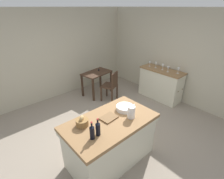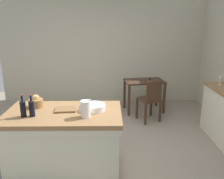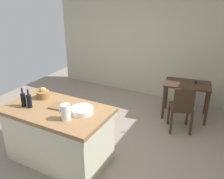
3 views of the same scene
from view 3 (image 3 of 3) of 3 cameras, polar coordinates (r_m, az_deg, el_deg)
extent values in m
plane|color=gray|center=(4.13, -2.37, -14.17)|extent=(6.76, 6.76, 0.00)
cube|color=#B2AA93|center=(5.81, 10.51, 10.77)|extent=(5.32, 0.12, 2.60)
cube|color=olive|center=(3.57, -13.29, -4.94)|extent=(1.58, 0.91, 0.06)
cube|color=beige|center=(3.60, -13.19, -5.93)|extent=(1.56, 0.89, 0.08)
cube|color=beige|center=(3.80, -12.67, -10.90)|extent=(1.50, 0.83, 0.83)
cube|color=#3D281C|center=(5.01, 17.81, 1.24)|extent=(0.97, 0.69, 0.04)
cube|color=#3D281C|center=(4.95, 12.37, -3.18)|extent=(0.06, 0.06, 0.71)
cube|color=#3D281C|center=(4.94, 21.93, -4.43)|extent=(0.06, 0.06, 0.71)
cube|color=#3D281C|center=(5.39, 13.08, -0.99)|extent=(0.06, 0.06, 0.71)
cube|color=#3D281C|center=(5.39, 21.84, -2.13)|extent=(0.06, 0.06, 0.71)
cylinder|color=black|center=(5.04, 19.59, 1.67)|extent=(0.04, 0.04, 0.05)
cube|color=#3D281C|center=(4.59, 16.33, -4.12)|extent=(0.52, 0.52, 0.04)
cube|color=#3D281C|center=(4.33, 17.07, -2.47)|extent=(0.35, 0.17, 0.42)
cube|color=#3D281C|center=(4.89, 17.72, -5.82)|extent=(0.05, 0.05, 0.46)
cube|color=#3D281C|center=(4.82, 13.53, -5.74)|extent=(0.05, 0.05, 0.46)
cube|color=#3D281C|center=(4.59, 18.59, -7.97)|extent=(0.05, 0.05, 0.46)
cube|color=#3D281C|center=(4.52, 14.10, -7.93)|extent=(0.05, 0.05, 0.46)
cylinder|color=white|center=(3.20, -11.10, -5.37)|extent=(0.13, 0.13, 0.22)
cone|color=white|center=(3.11, -10.41, -3.70)|extent=(0.07, 0.04, 0.06)
torus|color=white|center=(3.24, -12.16, -4.88)|extent=(0.02, 0.10, 0.10)
cylinder|color=white|center=(3.35, -7.27, -5.04)|extent=(0.32, 0.32, 0.08)
cylinder|color=olive|center=(3.93, -16.30, -1.19)|extent=(0.20, 0.20, 0.11)
ellipsoid|color=tan|center=(3.90, -16.43, -0.15)|extent=(0.13, 0.11, 0.10)
cube|color=brown|center=(3.58, -12.47, -4.04)|extent=(0.30, 0.24, 0.02)
cylinder|color=black|center=(3.66, -19.38, -2.70)|extent=(0.07, 0.07, 0.20)
cone|color=black|center=(3.62, -19.61, -1.12)|extent=(0.07, 0.07, 0.02)
cylinder|color=black|center=(3.60, -19.70, -0.44)|extent=(0.03, 0.03, 0.07)
cylinder|color=maroon|center=(3.59, -19.76, -0.02)|extent=(0.03, 0.03, 0.01)
cylinder|color=black|center=(3.73, -20.62, -2.37)|extent=(0.07, 0.07, 0.20)
cone|color=black|center=(3.69, -20.86, -0.81)|extent=(0.07, 0.07, 0.02)
cylinder|color=black|center=(3.67, -20.96, -0.14)|extent=(0.03, 0.03, 0.07)
cylinder|color=maroon|center=(3.66, -21.02, 0.28)|extent=(0.03, 0.03, 0.01)
camera|label=1|loc=(3.72, -56.10, 15.22)|focal=27.16mm
camera|label=2|loc=(1.69, -78.87, -11.34)|focal=37.18mm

